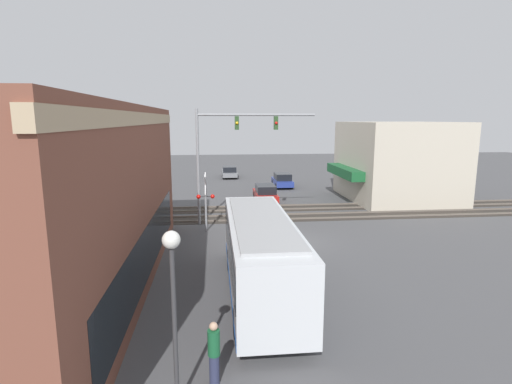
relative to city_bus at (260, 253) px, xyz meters
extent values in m
plane|color=#4C4C4F|center=(6.90, -2.80, -1.81)|extent=(120.00, 120.00, 0.00)
cube|color=brown|center=(1.29, 9.23, 2.09)|extent=(19.85, 9.06, 7.79)
cube|color=tan|center=(1.29, 4.85, 5.44)|extent=(20.05, 0.36, 0.50)
cube|color=black|center=(1.29, 4.75, -0.11)|extent=(16.67, 0.12, 2.20)
cube|color=beige|center=(18.80, -14.55, 1.68)|extent=(10.20, 8.49, 6.98)
cube|color=#19592D|center=(18.80, -9.75, 0.79)|extent=(7.14, 1.20, 0.80)
cube|color=silver|center=(0.01, 0.00, -0.01)|extent=(10.15, 2.55, 2.74)
cube|color=black|center=(0.01, 0.00, 0.40)|extent=(9.94, 2.59, 1.15)
cube|color=#194CA5|center=(0.01, 0.00, -1.21)|extent=(9.94, 2.58, 0.24)
cube|color=#A5A8AA|center=(0.01, 0.00, 1.42)|extent=(8.63, 2.17, 0.12)
cylinder|color=black|center=(2.88, 0.00, -1.31)|extent=(1.00, 2.57, 1.00)
cylinder|color=black|center=(-3.26, 0.00, -1.31)|extent=(1.00, 2.57, 1.00)
cylinder|color=gray|center=(11.69, 2.94, 2.15)|extent=(0.20, 0.20, 7.91)
cylinder|color=gray|center=(11.69, -1.06, 5.71)|extent=(0.16, 8.01, 0.16)
cube|color=#284723|center=(11.69, 0.27, 5.16)|extent=(0.30, 0.27, 0.90)
sphere|color=yellow|center=(11.53, 0.27, 5.16)|extent=(0.20, 0.20, 0.20)
cube|color=#284723|center=(11.69, -2.39, 5.16)|extent=(0.30, 0.27, 0.90)
sphere|color=red|center=(11.53, -2.39, 5.16)|extent=(0.20, 0.20, 0.20)
cylinder|color=gray|center=(9.94, 2.44, -0.01)|extent=(0.14, 0.14, 3.60)
cube|color=white|center=(9.94, 2.44, 1.29)|extent=(1.41, 0.06, 1.41)
cube|color=white|center=(9.94, 2.44, 1.29)|extent=(1.41, 0.06, 1.41)
cylinder|color=#38383A|center=(9.94, 2.44, 0.49)|extent=(0.08, 0.90, 0.08)
sphere|color=red|center=(9.89, 1.99, 0.49)|extent=(0.28, 0.28, 0.28)
sphere|color=red|center=(9.89, 2.89, 0.49)|extent=(0.28, 0.28, 0.28)
cylinder|color=#38383A|center=(-6.40, 2.86, 0.30)|extent=(0.12, 0.12, 4.21)
sphere|color=white|center=(-6.40, 2.86, 2.62)|extent=(0.44, 0.44, 0.44)
cube|color=#332D28|center=(12.90, -2.80, -1.79)|extent=(2.60, 60.00, 0.03)
cube|color=#6B6056|center=(12.18, -2.80, -1.73)|extent=(0.07, 60.00, 0.15)
cube|color=#6B6056|center=(13.62, -2.80, -1.73)|extent=(0.07, 60.00, 0.15)
cube|color=#332D28|center=(16.10, -2.80, -1.79)|extent=(2.60, 60.00, 0.03)
cube|color=#6B6056|center=(15.38, -2.80, -1.73)|extent=(0.07, 60.00, 0.15)
cube|color=#6B6056|center=(16.82, -2.80, -1.73)|extent=(0.07, 60.00, 0.15)
cube|color=#B21E19|center=(18.89, -2.60, -1.26)|extent=(4.50, 1.80, 0.59)
cube|color=black|center=(18.67, -2.60, -0.62)|extent=(2.48, 1.62, 0.69)
cylinder|color=black|center=(20.29, -2.60, -1.49)|extent=(0.64, 1.82, 0.64)
cylinder|color=black|center=(17.50, -2.60, -1.49)|extent=(0.64, 1.82, 0.64)
cube|color=navy|center=(26.41, -5.40, -1.26)|extent=(4.21, 1.80, 0.58)
cube|color=black|center=(26.20, -5.40, -0.63)|extent=(2.32, 1.62, 0.68)
cylinder|color=black|center=(27.71, -5.40, -1.49)|extent=(0.64, 1.82, 0.64)
cylinder|color=black|center=(25.10, -5.40, -1.49)|extent=(0.64, 1.82, 0.64)
cube|color=slate|center=(34.13, 0.00, -1.29)|extent=(4.31, 1.80, 0.53)
cube|color=black|center=(33.92, 0.00, -0.71)|extent=(2.37, 1.62, 0.64)
cylinder|color=black|center=(35.47, 0.00, -1.49)|extent=(0.64, 1.82, 0.64)
cylinder|color=black|center=(32.80, 0.00, -1.49)|extent=(0.64, 1.82, 0.64)
cylinder|color=black|center=(-0.20, -1.97, -1.38)|extent=(0.28, 0.28, 0.85)
cylinder|color=#262D4C|center=(-0.20, -1.97, -0.60)|extent=(0.34, 0.34, 0.71)
sphere|color=tan|center=(-0.20, -1.97, -0.13)|extent=(0.23, 0.23, 0.23)
cylinder|color=#2D3351|center=(-5.59, 1.92, -1.37)|extent=(0.28, 0.28, 0.87)
cylinder|color=#195933|center=(-5.59, 1.92, -0.57)|extent=(0.34, 0.34, 0.73)
sphere|color=tan|center=(-5.59, 1.92, -0.09)|extent=(0.24, 0.24, 0.24)
camera|label=1|loc=(-15.58, 1.80, 5.42)|focal=28.00mm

